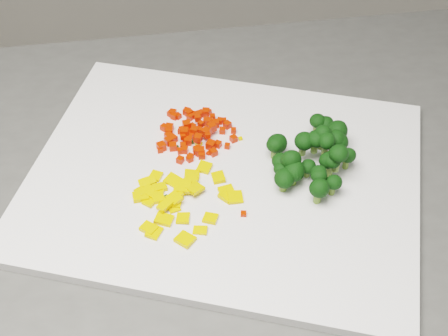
{
  "coord_description": "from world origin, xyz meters",
  "views": [
    {
      "loc": [
        -0.23,
        0.03,
        1.48
      ],
      "look_at": [
        -0.24,
        0.58,
        0.92
      ],
      "focal_mm": 50.0,
      "sensor_mm": 36.0,
      "label": 1
    }
  ],
  "objects_px": {
    "carrot_pile": "(194,128)",
    "cutting_board": "(224,177)",
    "pepper_pile": "(184,195)",
    "broccoli_pile": "(319,150)"
  },
  "relations": [
    {
      "from": "carrot_pile",
      "to": "pepper_pile",
      "type": "relative_size",
      "value": 0.86
    },
    {
      "from": "cutting_board",
      "to": "pepper_pile",
      "type": "xyz_separation_m",
      "value": [
        -0.05,
        -0.05,
        0.02
      ]
    },
    {
      "from": "cutting_board",
      "to": "carrot_pile",
      "type": "distance_m",
      "value": 0.08
    },
    {
      "from": "carrot_pile",
      "to": "cutting_board",
      "type": "bearing_deg",
      "value": -58.68
    },
    {
      "from": "broccoli_pile",
      "to": "cutting_board",
      "type": "bearing_deg",
      "value": -172.52
    },
    {
      "from": "pepper_pile",
      "to": "broccoli_pile",
      "type": "bearing_deg",
      "value": 20.31
    },
    {
      "from": "pepper_pile",
      "to": "broccoli_pile",
      "type": "height_order",
      "value": "broccoli_pile"
    },
    {
      "from": "cutting_board",
      "to": "pepper_pile",
      "type": "bearing_deg",
      "value": -135.95
    },
    {
      "from": "cutting_board",
      "to": "pepper_pile",
      "type": "distance_m",
      "value": 0.07
    },
    {
      "from": "cutting_board",
      "to": "pepper_pile",
      "type": "relative_size",
      "value": 3.88
    }
  ]
}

